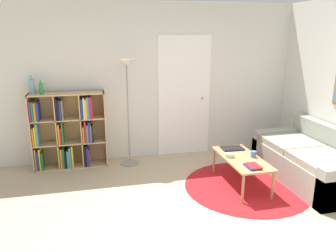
# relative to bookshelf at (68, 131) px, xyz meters

# --- Properties ---
(ground_plane) EXTENTS (14.00, 14.00, 0.00)m
(ground_plane) POSITION_rel_bookshelf_xyz_m (1.62, -2.39, -0.59)
(ground_plane) COLOR tan
(wall_back) EXTENTS (7.60, 0.11, 2.60)m
(wall_back) POSITION_rel_bookshelf_xyz_m (1.63, 0.21, 0.69)
(wall_back) COLOR silver
(wall_back) RESTS_ON ground_plane
(wall_right) EXTENTS (0.08, 5.57, 2.60)m
(wall_right) POSITION_rel_bookshelf_xyz_m (3.94, -1.10, 0.71)
(wall_right) COLOR silver
(wall_right) RESTS_ON ground_plane
(rug) EXTENTS (1.75, 1.75, 0.01)m
(rug) POSITION_rel_bookshelf_xyz_m (2.46, -1.36, -0.59)
(rug) COLOR #B2191E
(rug) RESTS_ON ground_plane
(bookshelf) EXTENTS (1.14, 0.34, 1.21)m
(bookshelf) POSITION_rel_bookshelf_xyz_m (0.00, 0.00, 0.00)
(bookshelf) COLOR tan
(bookshelf) RESTS_ON ground_plane
(floor_lamp) EXTENTS (0.31, 0.31, 1.72)m
(floor_lamp) POSITION_rel_bookshelf_xyz_m (0.96, -0.12, 0.75)
(floor_lamp) COLOR gray
(floor_lamp) RESTS_ON ground_plane
(couch) EXTENTS (0.91, 1.79, 0.78)m
(couch) POSITION_rel_bookshelf_xyz_m (3.50, -1.36, -0.32)
(couch) COLOR gray
(couch) RESTS_ON ground_plane
(coffee_table) EXTENTS (0.50, 1.09, 0.42)m
(coffee_table) POSITION_rel_bookshelf_xyz_m (2.40, -1.29, -0.22)
(coffee_table) COLOR #AD7F51
(coffee_table) RESTS_ON ground_plane
(laptop) EXTENTS (0.33, 0.23, 0.02)m
(laptop) POSITION_rel_bookshelf_xyz_m (2.41, -0.94, -0.16)
(laptop) COLOR black
(laptop) RESTS_ON coffee_table
(bowl) EXTENTS (0.12, 0.12, 0.05)m
(bowl) POSITION_rel_bookshelf_xyz_m (2.24, -1.24, -0.15)
(bowl) COLOR #9ED193
(bowl) RESTS_ON coffee_table
(book_stack_on_table) EXTENTS (0.17, 0.22, 0.03)m
(book_stack_on_table) POSITION_rel_bookshelf_xyz_m (2.38, -1.66, -0.16)
(book_stack_on_table) COLOR navy
(book_stack_on_table) RESTS_ON coffee_table
(cup) EXTENTS (0.08, 0.08, 0.09)m
(cup) POSITION_rel_bookshelf_xyz_m (2.56, -1.32, -0.13)
(cup) COLOR teal
(cup) RESTS_ON coffee_table
(bottle_left) EXTENTS (0.08, 0.08, 0.28)m
(bottle_left) POSITION_rel_bookshelf_xyz_m (-0.46, 0.02, 0.73)
(bottle_left) COLOR #6B93A3
(bottle_left) RESTS_ON bookshelf
(bottle_middle) EXTENTS (0.06, 0.06, 0.21)m
(bottle_middle) POSITION_rel_bookshelf_xyz_m (-0.32, -0.03, 0.70)
(bottle_middle) COLOR #2D8438
(bottle_middle) RESTS_ON bookshelf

